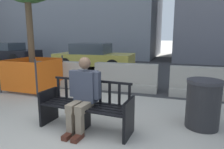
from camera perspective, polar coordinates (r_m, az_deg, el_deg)
ground_plane at (r=3.63m, az=-11.90°, el=-16.74°), size 200.00×200.00×0.00m
street_asphalt at (r=11.70m, az=10.22°, el=2.33°), size 120.00×12.00×0.01m
street_bench at (r=3.69m, az=-7.44°, el=-9.43°), size 1.72×0.63×0.88m
seated_person at (r=3.56m, az=-8.23°, el=-5.24°), size 0.59×0.74×1.31m
jersey_barrier_centre at (r=6.39m, az=3.94°, el=-1.28°), size 2.03×0.76×0.84m
jersey_barrier_left at (r=7.18m, az=-14.75°, el=-0.29°), size 2.02×0.73×0.84m
jersey_barrier_right at (r=6.18m, az=25.42°, el=-2.73°), size 2.01×0.70×0.84m
construction_fence at (r=6.80m, az=-21.60°, el=0.34°), size 1.38×1.38×1.06m
car_taxi_near at (r=10.54m, az=-5.22°, el=5.18°), size 4.07×2.10×1.35m
car_sedan_mid at (r=15.30m, az=-27.95°, el=5.64°), size 4.42×1.89×1.29m
trash_bin at (r=4.05m, az=24.57°, el=-7.61°), size 0.62×0.62×0.90m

